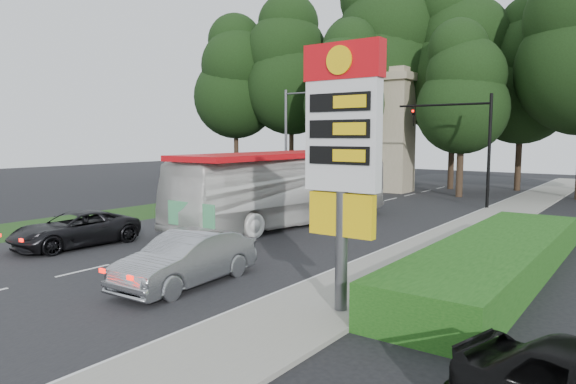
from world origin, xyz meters
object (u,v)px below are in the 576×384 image
Objects in this scene: traffic_signal_mast at (468,135)px; suv_charcoal at (75,229)px; gas_station_pylon at (342,141)px; monument at (395,130)px; sedan_silver at (187,259)px; transit_bus at (286,189)px; streetlight_signs at (288,138)px.

suv_charcoal is at bearing -114.13° from traffic_signal_mast.
monument reaches higher than gas_station_pylon.
monument reaches higher than sedan_silver.
monument is 18.44m from transit_bus.
sedan_silver is (-5.14, -0.53, -3.63)m from gas_station_pylon.
traffic_signal_mast is 0.90× the size of streetlight_signs.
suv_charcoal is (-1.89, -27.38, -4.39)m from monument.
traffic_signal_mast is 0.53× the size of transit_bus.
traffic_signal_mast is 23.76m from suv_charcoal.
traffic_signal_mast reaches higher than transit_bus.
sedan_silver is at bearing -61.98° from transit_bus.
suv_charcoal is (-13.09, 0.62, -3.73)m from gas_station_pylon.
traffic_signal_mast is at bearing 72.76° from transit_bus.
streetlight_signs is 9.44m from monument.
sedan_silver is 0.96× the size of suv_charcoal.
streetlight_signs is 0.59× the size of transit_bus.
gas_station_pylon is 0.86× the size of streetlight_signs.
sedan_silver reaches higher than suv_charcoal.
sedan_silver is at bearing -94.12° from traffic_signal_mast.
monument reaches higher than traffic_signal_mast.
transit_bus is 2.71× the size of sedan_silver.
transit_bus is 2.61× the size of suv_charcoal.
traffic_signal_mast is (-3.52, 22.00, 0.22)m from gas_station_pylon.
streetlight_signs is 1.54× the size of suv_charcoal.
sedan_silver is at bearing -174.14° from gas_station_pylon.
suv_charcoal is (3.09, -19.39, -3.72)m from streetlight_signs.
monument is 27.80m from suv_charcoal.
gas_station_pylon is 1.38× the size of sedan_silver.
gas_station_pylon is at bearing -80.91° from traffic_signal_mast.
transit_bus is at bearing -54.65° from streetlight_signs.
traffic_signal_mast is at bearing 8.92° from streetlight_signs.
streetlight_signs reaches higher than transit_bus.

